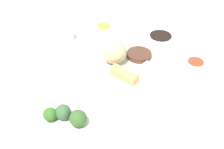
{
  "coord_description": "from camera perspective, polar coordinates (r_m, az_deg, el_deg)",
  "views": [
    {
      "loc": [
        -0.3,
        -0.6,
        0.57
      ],
      "look_at": [
        -0.05,
        -0.04,
        0.06
      ],
      "focal_mm": 41.12,
      "sensor_mm": 36.0,
      "label": 1
    }
  ],
  "objects": [
    {
      "name": "soy_sauce_bowl",
      "position": [
        1.02,
        10.64,
        7.55
      ],
      "size": [
        0.1,
        0.1,
        0.04
      ],
      "primitive_type": "cylinder",
      "color": "white",
      "rests_on": "tabletop"
    },
    {
      "name": "main_plate",
      "position": [
        0.88,
        4.38,
        1.33
      ],
      "size": [
        0.25,
        0.25,
        0.02
      ],
      "primitive_type": "cylinder",
      "color": "white",
      "rests_on": "tabletop"
    },
    {
      "name": "broccoli_floret_1",
      "position": [
        0.71,
        -13.61,
        -8.61
      ],
      "size": [
        0.04,
        0.04,
        0.04
      ],
      "primitive_type": "sphere",
      "color": "#306121",
      "rests_on": "broccoli_plate"
    },
    {
      "name": "crab_rangoon_wonton",
      "position": [
        0.85,
        8.5,
        0.85
      ],
      "size": [
        0.09,
        0.09,
        0.01
      ],
      "primitive_type": "cube",
      "rotation": [
        0.0,
        0.0,
        0.41
      ],
      "color": "beige",
      "rests_on": "main_plate"
    },
    {
      "name": "broccoli_floret_0",
      "position": [
        0.71,
        -10.82,
        -8.2
      ],
      "size": [
        0.04,
        0.04,
        0.04
      ],
      "primitive_type": "sphere",
      "color": "#375936",
      "rests_on": "broccoli_plate"
    },
    {
      "name": "broccoli_floret_3",
      "position": [
        0.68,
        -7.57,
        -9.63
      ],
      "size": [
        0.05,
        0.05,
        0.05
      ],
      "primitive_type": "sphere",
      "color": "#335826",
      "rests_on": "broccoli_plate"
    },
    {
      "name": "spring_roll",
      "position": [
        0.82,
        2.65,
        -0.03
      ],
      "size": [
        0.07,
        0.1,
        0.03
      ],
      "primitive_type": "cube",
      "rotation": [
        0.0,
        0.0,
        2.04
      ],
      "color": "tan",
      "rests_on": "main_plate"
    },
    {
      "name": "soy_sauce_bowl_liquid",
      "position": [
        1.01,
        10.77,
        8.5
      ],
      "size": [
        0.08,
        0.08,
        0.0
      ],
      "primitive_type": "cylinder",
      "color": "black",
      "rests_on": "soy_sauce_bowl"
    },
    {
      "name": "sauce_ramekin_sweet_and_sour_liquid",
      "position": [
        0.92,
        18.13,
        2.74
      ],
      "size": [
        0.05,
        0.05,
        0.0
      ],
      "primitive_type": "cylinder",
      "color": "red",
      "rests_on": "sauce_ramekin_sweet_and_sour"
    },
    {
      "name": "sauce_ramekin_sweet_and_sour",
      "position": [
        0.93,
        17.94,
        1.98
      ],
      "size": [
        0.06,
        0.06,
        0.03
      ],
      "primitive_type": "cylinder",
      "color": "white",
      "rests_on": "tabletop"
    },
    {
      "name": "broccoli_plate",
      "position": [
        0.73,
        -10.54,
        -9.69
      ],
      "size": [
        0.21,
        0.21,
        0.01
      ],
      "primitive_type": "cylinder",
      "color": "white",
      "rests_on": "tabletop"
    },
    {
      "name": "teacup",
      "position": [
        1.04,
        -10.23,
        9.04
      ],
      "size": [
        0.06,
        0.06,
        0.06
      ],
      "primitive_type": "cylinder",
      "color": "white",
      "rests_on": "tabletop"
    },
    {
      "name": "sauce_ramekin_hot_mustard",
      "position": [
        1.09,
        -1.85,
        10.01
      ],
      "size": [
        0.06,
        0.06,
        0.03
      ],
      "primitive_type": "cylinder",
      "color": "white",
      "rests_on": "tabletop"
    },
    {
      "name": "sauce_ramekin_hot_mustard_liquid",
      "position": [
        1.08,
        -1.87,
        10.73
      ],
      "size": [
        0.05,
        0.05,
        0.0
      ],
      "primitive_type": "cylinder",
      "color": "yellow",
      "rests_on": "sauce_ramekin_hot_mustard"
    },
    {
      "name": "stir_fry_heap",
      "position": [
        0.92,
        6.03,
        4.41
      ],
      "size": [
        0.09,
        0.09,
        0.02
      ],
      "primitive_type": "cylinder",
      "color": "#4A2D20",
      "rests_on": "main_plate"
    },
    {
      "name": "rice_scoop",
      "position": [
        0.87,
        0.52,
        5.1
      ],
      "size": [
        0.08,
        0.08,
        0.08
      ],
      "primitive_type": "sphere",
      "color": "tan",
      "rests_on": "main_plate"
    },
    {
      "name": "tabletop",
      "position": [
        0.87,
        1.93,
        -0.31
      ],
      "size": [
        2.2,
        2.2,
        0.02
      ],
      "primitive_type": "cube",
      "color": "white",
      "rests_on": "ground"
    }
  ]
}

